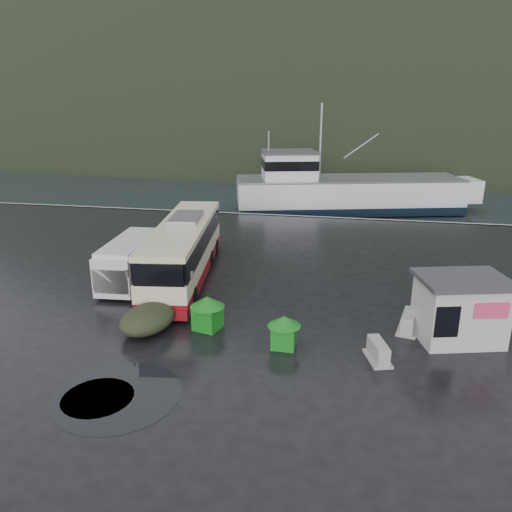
% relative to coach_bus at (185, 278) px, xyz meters
% --- Properties ---
extents(ground, '(160.00, 160.00, 0.00)m').
position_rel_coach_bus_xyz_m(ground, '(2.09, -4.35, 0.00)').
color(ground, black).
rests_on(ground, ground).
extents(harbor_water, '(300.00, 180.00, 0.02)m').
position_rel_coach_bus_xyz_m(harbor_water, '(2.09, 105.65, 0.00)').
color(harbor_water, black).
rests_on(harbor_water, ground).
extents(quay_edge, '(160.00, 0.60, 1.50)m').
position_rel_coach_bus_xyz_m(quay_edge, '(2.09, 15.65, 0.00)').
color(quay_edge, '#999993').
rests_on(quay_edge, ground).
extents(headland, '(780.00, 540.00, 570.00)m').
position_rel_coach_bus_xyz_m(headland, '(12.09, 245.65, 0.00)').
color(headland, black).
rests_on(headland, ground).
extents(coach_bus, '(4.51, 12.02, 3.31)m').
position_rel_coach_bus_xyz_m(coach_bus, '(0.00, 0.00, 0.00)').
color(coach_bus, beige).
rests_on(coach_bus, ground).
extents(white_van, '(2.37, 5.87, 2.40)m').
position_rel_coach_bus_xyz_m(white_van, '(-2.57, -1.20, 0.00)').
color(white_van, silver).
rests_on(white_van, ground).
extents(waste_bin_left, '(1.31, 1.31, 1.49)m').
position_rel_coach_bus_xyz_m(waste_bin_left, '(2.98, -5.81, 0.00)').
color(waste_bin_left, '#147218').
rests_on(waste_bin_left, ground).
extents(waste_bin_right, '(0.98, 0.98, 1.34)m').
position_rel_coach_bus_xyz_m(waste_bin_right, '(6.43, -6.82, 0.00)').
color(waste_bin_right, '#147218').
rests_on(waste_bin_right, ground).
extents(dome_tent, '(2.60, 3.20, 1.11)m').
position_rel_coach_bus_xyz_m(dome_tent, '(0.53, -6.49, 0.00)').
color(dome_tent, '#272E1B').
rests_on(dome_tent, ground).
extents(ticket_kiosk, '(4.04, 3.44, 2.73)m').
position_rel_coach_bus_xyz_m(ticket_kiosk, '(13.35, -4.83, 0.00)').
color(ticket_kiosk, '#BABAB5').
rests_on(ticket_kiosk, ground).
extents(jersey_barrier_a, '(1.14, 1.65, 0.75)m').
position_rel_coach_bus_xyz_m(jersey_barrier_a, '(10.09, -7.18, 0.00)').
color(jersey_barrier_a, '#999993').
rests_on(jersey_barrier_a, ground).
extents(jersey_barrier_b, '(1.14, 1.76, 0.81)m').
position_rel_coach_bus_xyz_m(jersey_barrier_b, '(11.47, -4.36, 0.00)').
color(jersey_barrier_b, '#999993').
rests_on(jersey_barrier_b, ground).
extents(fishing_trawler, '(26.21, 11.92, 10.25)m').
position_rel_coach_bus_xyz_m(fishing_trawler, '(8.53, 24.56, 0.00)').
color(fishing_trawler, silver).
rests_on(fishing_trawler, ground).
extents(puddles, '(4.35, 4.35, 0.01)m').
position_rel_coach_bus_xyz_m(puddles, '(1.23, -11.32, 0.01)').
color(puddles, black).
rests_on(puddles, ground).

